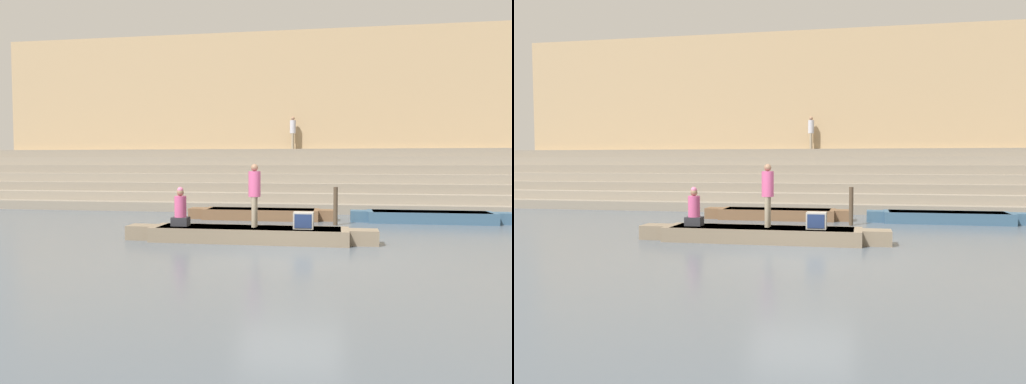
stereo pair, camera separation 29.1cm
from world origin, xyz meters
The scene contains 11 objects.
ground_plane centered at (0.00, 0.00, 0.00)m, with size 120.00×120.00×0.00m, color #4C5660.
ghat_steps centered at (0.00, 12.28, 1.02)m, with size 36.00×4.84×2.86m.
back_wall centered at (0.00, 14.61, 4.44)m, with size 34.20×1.28×8.93m.
rowboat_main centered at (-1.30, 1.62, 0.21)m, with size 6.94×1.31×0.40m.
person_standing centered at (-1.16, 1.72, 1.40)m, with size 0.33×0.33×1.74m.
person_rowing centered at (-3.25, 1.62, 0.84)m, with size 0.47×0.37×1.09m.
tv_set centered at (0.20, 1.56, 0.62)m, with size 0.53×0.40×0.45m.
moored_boat_shore centered at (4.40, 6.93, 0.22)m, with size 5.65×1.22×0.40m.
moored_boat_distant centered at (-1.78, 6.98, 0.22)m, with size 5.60×1.22×0.40m.
mooring_post centered at (1.03, 5.65, 0.66)m, with size 0.15×0.15×1.33m, color #473828.
person_on_steps centered at (-1.19, 13.67, 3.81)m, with size 0.30×0.30×1.64m.
Camera 2 is at (1.39, -11.72, 2.18)m, focal length 35.00 mm.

